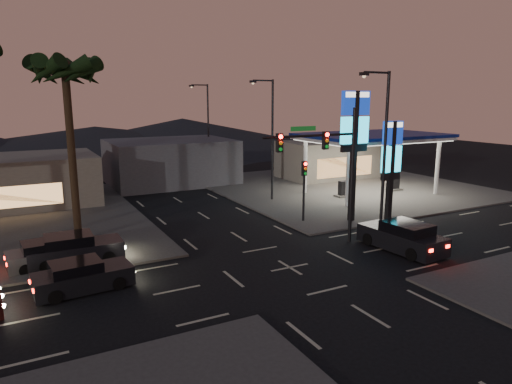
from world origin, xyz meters
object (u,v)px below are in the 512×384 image
gas_station (372,138)px  traffic_signal_mast (329,157)px  car_lane_b_mid (74,250)px  car_lane_b_front (49,254)px  car_lane_a_front (82,277)px  suv_station (403,237)px  pylon_sign_short (391,155)px  pylon_sign_tall (355,130)px

gas_station → traffic_signal_mast: size_ratio=1.53×
gas_station → car_lane_b_mid: bearing=-166.6°
car_lane_b_front → car_lane_a_front: bearing=-75.4°
car_lane_b_front → suv_station: 19.15m
car_lane_a_front → suv_station: 17.11m
gas_station → pylon_sign_short: size_ratio=1.74×
pylon_sign_short → pylon_sign_tall: bearing=158.2°
traffic_signal_mast → car_lane_b_front: bearing=164.6°
car_lane_a_front → car_lane_b_mid: bearing=87.7°
pylon_sign_tall → traffic_signal_mast: pylon_sign_tall is taller
traffic_signal_mast → car_lane_a_front: traffic_signal_mast is taller
pylon_sign_tall → pylon_sign_short: pylon_sign_tall is taller
pylon_sign_short → traffic_signal_mast: (-7.24, -2.51, 0.57)m
pylon_sign_tall → car_lane_a_front: size_ratio=2.02×
gas_station → suv_station: bearing=-125.0°
traffic_signal_mast → car_lane_b_front: traffic_signal_mast is taller
pylon_sign_tall → car_lane_a_front: (-18.27, -3.51, -5.74)m
traffic_signal_mast → suv_station: traffic_signal_mast is taller
gas_station → car_lane_b_front: gas_station is taller
pylon_sign_tall → car_lane_b_front: pylon_sign_tall is taller
pylon_sign_tall → car_lane_b_mid: bearing=178.8°
car_lane_b_front → gas_station: bearing=12.6°
pylon_sign_tall → car_lane_a_front: pylon_sign_tall is taller
suv_station → pylon_sign_tall: bearing=77.4°
suv_station → traffic_signal_mast: bearing=141.6°
traffic_signal_mast → suv_station: bearing=-38.4°
pylon_sign_short → car_lane_b_front: pylon_sign_short is taller
gas_station → traffic_signal_mast: 15.82m
car_lane_a_front → car_lane_b_mid: car_lane_b_mid is taller
gas_station → pylon_sign_tall: pylon_sign_tall is taller
car_lane_b_front → suv_station: bearing=-20.5°
traffic_signal_mast → car_lane_a_front: size_ratio=1.80×
pylon_sign_tall → pylon_sign_short: (2.50, -1.00, -1.74)m
pylon_sign_short → car_lane_a_front: (-20.77, -2.51, -4.00)m
gas_station → car_lane_b_front: 27.84m
pylon_sign_tall → car_lane_b_front: bearing=178.5°
car_lane_b_mid → car_lane_a_front: bearing=-92.3°
gas_station → suv_station: gas_station is taller
pylon_sign_tall → car_lane_b_mid: (-18.12, 0.40, -5.67)m
traffic_signal_mast → car_lane_a_front: 14.28m
car_lane_a_front → pylon_sign_short: bearing=6.9°
pylon_sign_tall → suv_station: 8.47m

